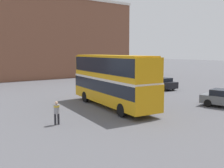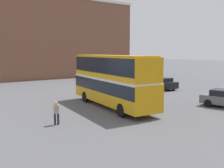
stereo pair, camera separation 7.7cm
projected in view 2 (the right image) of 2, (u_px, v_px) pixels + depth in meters
name	position (u px, v px, depth m)	size (l,w,h in m)	color
ground_plane	(118.00, 109.00, 22.58)	(240.00, 240.00, 0.00)	#5B5B60
building_row_left	(41.00, 38.00, 49.81)	(10.91, 35.55, 14.98)	brown
double_decker_bus	(112.00, 78.00, 22.91)	(11.12, 3.71, 4.57)	gold
pedestrian_foreground	(56.00, 110.00, 17.47)	(0.43, 0.43, 1.60)	#232328
parked_car_kerb_near	(162.00, 83.00, 34.19)	(4.47, 1.94, 1.54)	black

